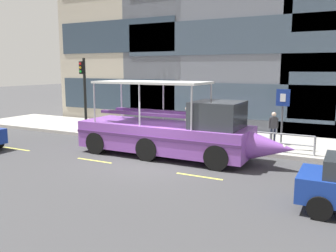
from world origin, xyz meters
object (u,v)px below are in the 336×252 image
Objects in this scene: parking_sign at (282,109)px; pedestrian_near_bow at (273,125)px; duck_tour_boat at (175,133)px; pedestrian_mid_left at (187,119)px; traffic_light_pole at (84,87)px.

pedestrian_near_bow is (-0.54, 0.94, -0.91)m from parking_sign.
parking_sign is at bearing -60.02° from pedestrian_near_bow.
parking_sign is 5.03m from duck_tour_boat.
duck_tour_boat is 3.36m from pedestrian_mid_left.
traffic_light_pole is at bearing -173.46° from pedestrian_mid_left.
traffic_light_pole is 11.21m from parking_sign.
duck_tour_boat is (-3.99, -2.91, -0.96)m from parking_sign.
pedestrian_near_bow is 4.37m from pedestrian_mid_left.
parking_sign is at bearing 36.14° from duck_tour_boat.
pedestrian_near_bow is 0.93× the size of pedestrian_mid_left.
pedestrian_mid_left is at bearing 105.16° from duck_tour_boat.
duck_tour_boat reaches higher than parking_sign.
pedestrian_mid_left reaches higher than pedestrian_near_bow.
parking_sign is (11.18, 0.39, -0.71)m from traffic_light_pole.
traffic_light_pole reaches higher than pedestrian_mid_left.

